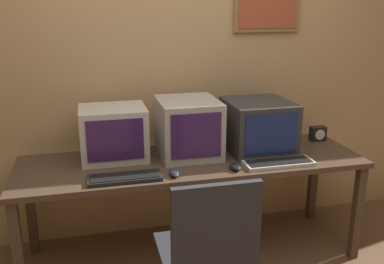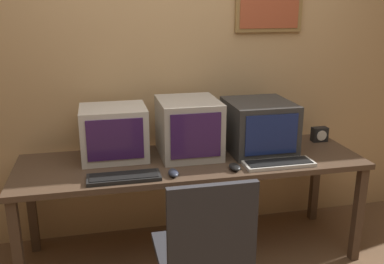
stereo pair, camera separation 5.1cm
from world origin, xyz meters
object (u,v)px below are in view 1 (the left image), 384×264
Objects in this scene: keyboard_side at (279,163)px; desk_clock at (318,134)px; mouse_far_corner at (235,167)px; monitor_center at (188,127)px; monitor_right at (258,126)px; keyboard_main at (125,178)px; monitor_left at (114,133)px; mouse_near_keyboard at (174,173)px.

keyboard_side is 3.93× the size of desk_clock.
mouse_far_corner is 0.89m from desk_clock.
monitor_center is at bearing -176.41° from desk_clock.
keyboard_side is (0.52, -0.33, -0.18)m from monitor_center.
monitor_right is at bearing -170.33° from desk_clock.
desk_clock reaches higher than keyboard_main.
monitor_left reaches higher than mouse_far_corner.
desk_clock is at bearing 9.67° from monitor_right.
keyboard_main is (0.03, -0.38, -0.16)m from monitor_left.
monitor_right reaches higher than mouse_near_keyboard.
mouse_far_corner is at bearing -0.24° from keyboard_main.
keyboard_side is 0.64m from desk_clock.
monitor_center is 3.95× the size of mouse_near_keyboard.
monitor_center reaches higher than keyboard_side.
mouse_near_keyboard is at bearing -50.89° from monitor_left.
keyboard_main is at bearing 179.76° from mouse_far_corner.
mouse_far_corner is (0.68, -0.00, 0.01)m from keyboard_main.
monitor_center is at bearing 177.07° from monitor_right.
monitor_right is 1.08× the size of keyboard_main.
monitor_right reaches higher than monitor_left.
desk_clock is (1.01, 0.06, -0.14)m from monitor_center.
mouse_far_corner is 1.01× the size of desk_clock.
mouse_near_keyboard is 0.97× the size of mouse_far_corner.
monitor_center is at bearing 147.20° from keyboard_side.
mouse_far_corner is (-0.27, -0.32, -0.15)m from monitor_right.
monitor_center reaches higher than mouse_far_corner.
monitor_right is 1.01m from keyboard_main.
keyboard_side is at bearing -20.52° from monitor_left.
keyboard_main is at bearing 177.73° from mouse_near_keyboard.
keyboard_main is 3.79× the size of mouse_near_keyboard.
monitor_left is 3.76× the size of mouse_near_keyboard.
monitor_left is 0.49m from monitor_center.
monitor_left is at bearing 151.30° from mouse_far_corner.
monitor_center reaches higher than keyboard_main.
monitor_right reaches higher than keyboard_main.
monitor_left is at bearing 129.11° from mouse_near_keyboard.
monitor_left reaches higher than keyboard_main.
mouse_far_corner reaches higher than keyboard_main.
mouse_far_corner reaches higher than mouse_near_keyboard.
monitor_left is 3.65× the size of mouse_far_corner.
monitor_left is at bearing 94.62° from keyboard_main.
monitor_right is (0.49, -0.03, -0.02)m from monitor_center.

